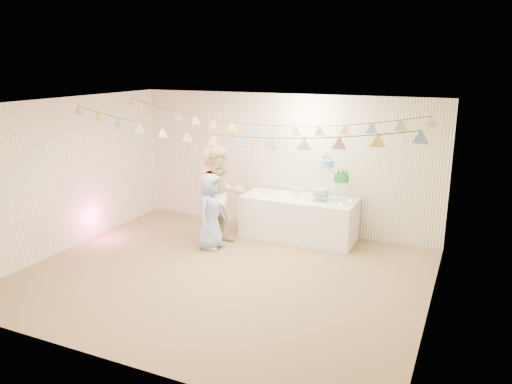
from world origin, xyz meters
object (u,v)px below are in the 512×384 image
at_px(cake_stand, 330,181).
at_px(person_child, 211,211).
at_px(person_adult_b, 221,196).
at_px(table, 299,218).
at_px(person_adult_a, 214,195).

xyz_separation_m(cake_stand, person_child, (-1.77, -1.14, -0.46)).
bearing_deg(person_child, cake_stand, -54.18).
bearing_deg(person_adult_b, table, -21.01).
xyz_separation_m(table, person_child, (-1.22, -1.09, 0.28)).
height_order(person_adult_a, person_child, person_adult_a).
relative_size(cake_stand, person_child, 0.57).
bearing_deg(person_adult_b, cake_stand, -29.45).
distance_m(cake_stand, person_adult_a, 2.09).
bearing_deg(person_adult_b, person_child, -160.42).
relative_size(cake_stand, person_adult_a, 0.45).
distance_m(table, person_adult_b, 1.50).
xyz_separation_m(person_adult_a, person_adult_b, (0.24, -0.16, 0.04)).
relative_size(table, person_child, 1.55).
height_order(cake_stand, person_child, cake_stand).
height_order(person_adult_a, person_adult_b, person_adult_b).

